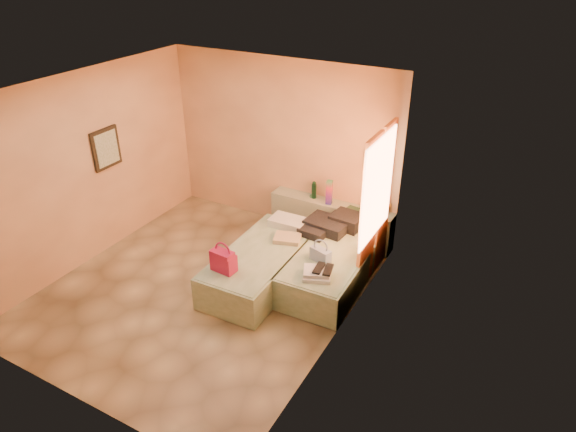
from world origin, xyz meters
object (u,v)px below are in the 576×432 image
at_px(water_bottle, 314,190).
at_px(magenta_handbag, 223,261).
at_px(headboard_ledge, 331,221).
at_px(bed_left, 262,265).
at_px(towel_stack, 317,274).
at_px(flower_vase, 384,206).
at_px(blue_handbag, 320,255).
at_px(green_book, 353,209).
at_px(bed_right, 334,265).

xyz_separation_m(water_bottle, magenta_handbag, (-0.23, -2.21, -0.14)).
relative_size(headboard_ledge, bed_left, 1.02).
xyz_separation_m(magenta_handbag, towel_stack, (1.15, 0.45, -0.10)).
relative_size(flower_vase, blue_handbag, 0.88).
bearing_deg(magenta_handbag, green_book, 70.45).
height_order(headboard_ledge, flower_vase, flower_vase).
xyz_separation_m(bed_right, towel_stack, (0.07, -0.69, 0.30)).
distance_m(magenta_handbag, towel_stack, 1.23).
relative_size(bed_right, flower_vase, 7.67).
height_order(water_bottle, green_book, water_bottle).
relative_size(headboard_ledge, blue_handbag, 6.93).
bearing_deg(bed_right, magenta_handbag, -134.98).
xyz_separation_m(headboard_ledge, bed_right, (0.52, -1.05, -0.08)).
xyz_separation_m(water_bottle, blue_handbag, (0.79, -1.40, -0.19)).
xyz_separation_m(bed_right, magenta_handbag, (-1.08, -1.14, 0.40)).
relative_size(headboard_ledge, bed_right, 1.02).
relative_size(bed_right, green_book, 10.35).
bearing_deg(bed_left, green_book, 61.16).
xyz_separation_m(headboard_ledge, magenta_handbag, (-0.55, -2.19, 0.33)).
height_order(blue_handbag, towel_stack, blue_handbag).
distance_m(green_book, blue_handbag, 1.32).
height_order(flower_vase, towel_stack, flower_vase).
bearing_deg(headboard_ledge, water_bottle, 176.24).
bearing_deg(water_bottle, flower_vase, 1.54).
bearing_deg(magenta_handbag, bed_left, 78.93).
xyz_separation_m(blue_handbag, towel_stack, (0.13, -0.36, -0.05)).
distance_m(water_bottle, green_book, 0.73).
xyz_separation_m(bed_left, blue_handbag, (0.84, 0.16, 0.35)).
distance_m(bed_right, blue_handbag, 0.48).
relative_size(headboard_ledge, towel_stack, 5.86).
bearing_deg(headboard_ledge, bed_left, -103.67).
bearing_deg(blue_handbag, flower_vase, 91.69).
xyz_separation_m(bed_left, green_book, (0.77, 1.48, 0.42)).
bearing_deg(flower_vase, water_bottle, -178.46).
bearing_deg(towel_stack, blue_handbag, 109.40).
bearing_deg(towel_stack, flower_vase, 82.00).
relative_size(headboard_ledge, magenta_handbag, 6.30).
xyz_separation_m(headboard_ledge, blue_handbag, (0.46, -1.38, 0.27)).
relative_size(bed_left, magenta_handbag, 6.14).
bearing_deg(flower_vase, magenta_handbag, -121.97).
bearing_deg(blue_handbag, bed_left, -152.31).
distance_m(bed_left, magenta_handbag, 0.78).
bearing_deg(towel_stack, green_book, 96.73).
bearing_deg(water_bottle, magenta_handbag, -95.91).
bearing_deg(green_book, headboard_ledge, 179.86).
bearing_deg(headboard_ledge, blue_handbag, -71.40).
bearing_deg(green_book, bed_left, -108.91).
xyz_separation_m(bed_right, flower_vase, (0.32, 1.10, 0.53)).
height_order(headboard_ledge, water_bottle, water_bottle).
height_order(bed_right, towel_stack, towel_stack).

